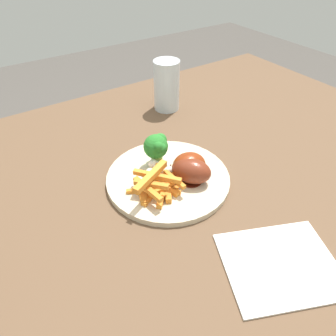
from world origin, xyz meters
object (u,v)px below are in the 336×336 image
(dining_table, at_px, (187,195))
(broccoli_floret_front, at_px, (157,147))
(chicken_drumstick_near, at_px, (187,166))
(chicken_drumstick_far, at_px, (189,170))
(broccoli_floret_middle, at_px, (156,147))
(water_glass, at_px, (167,86))
(dinner_plate, at_px, (168,178))
(carrot_fries_pile, at_px, (158,185))

(dining_table, relative_size, broccoli_floret_front, 16.68)
(chicken_drumstick_near, distance_m, chicken_drumstick_far, 0.01)
(broccoli_floret_middle, height_order, chicken_drumstick_near, broccoli_floret_middle)
(dining_table, height_order, chicken_drumstick_far, chicken_drumstick_far)
(broccoli_floret_front, height_order, water_glass, water_glass)
(dinner_plate, height_order, water_glass, water_glass)
(water_glass, bearing_deg, dining_table, -112.17)
(dining_table, bearing_deg, water_glass, 67.83)
(broccoli_floret_middle, xyz_separation_m, water_glass, (0.16, 0.21, 0.01))
(broccoli_floret_front, height_order, chicken_drumstick_far, broccoli_floret_front)
(chicken_drumstick_near, xyz_separation_m, water_glass, (0.13, 0.27, 0.03))
(carrot_fries_pile, bearing_deg, dining_table, 24.39)
(chicken_drumstick_near, bearing_deg, water_glass, 64.02)
(dining_table, relative_size, dinner_plate, 4.93)
(dining_table, relative_size, chicken_drumstick_far, 9.98)
(dining_table, height_order, chicken_drumstick_near, chicken_drumstick_near)
(dining_table, bearing_deg, chicken_drumstick_far, -127.76)
(carrot_fries_pile, height_order, water_glass, water_glass)
(dinner_plate, distance_m, carrot_fries_pile, 0.05)
(dinner_plate, distance_m, chicken_drumstick_far, 0.05)
(water_glass, bearing_deg, carrot_fries_pile, -126.11)
(chicken_drumstick_near, relative_size, chicken_drumstick_far, 1.02)
(water_glass, bearing_deg, chicken_drumstick_near, -115.98)
(broccoli_floret_front, bearing_deg, carrot_fries_pile, -120.95)
(broccoli_floret_front, bearing_deg, chicken_drumstick_far, -69.18)
(broccoli_floret_middle, xyz_separation_m, carrot_fries_pile, (-0.04, -0.07, -0.03))
(chicken_drumstick_near, bearing_deg, carrot_fries_pile, -175.03)
(broccoli_floret_middle, xyz_separation_m, chicken_drumstick_far, (0.03, -0.08, -0.02))
(dining_table, distance_m, chicken_drumstick_far, 0.15)
(dining_table, xyz_separation_m, broccoli_floret_front, (-0.07, 0.01, 0.16))
(dining_table, distance_m, chicken_drumstick_near, 0.15)
(dining_table, bearing_deg, dinner_plate, -160.58)
(broccoli_floret_middle, relative_size, carrot_fries_pile, 0.49)
(broccoli_floret_front, xyz_separation_m, water_glass, (0.16, 0.21, 0.01))
(dinner_plate, relative_size, broccoli_floret_middle, 3.58)
(dining_table, bearing_deg, carrot_fries_pile, -155.61)
(dinner_plate, relative_size, chicken_drumstick_far, 2.02)
(broccoli_floret_middle, relative_size, chicken_drumstick_near, 0.56)
(dining_table, bearing_deg, broccoli_floret_front, 168.63)
(carrot_fries_pile, bearing_deg, dinner_plate, 32.49)
(broccoli_floret_front, height_order, carrot_fries_pile, broccoli_floret_front)
(dinner_plate, xyz_separation_m, broccoli_floret_front, (-0.00, 0.04, 0.05))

